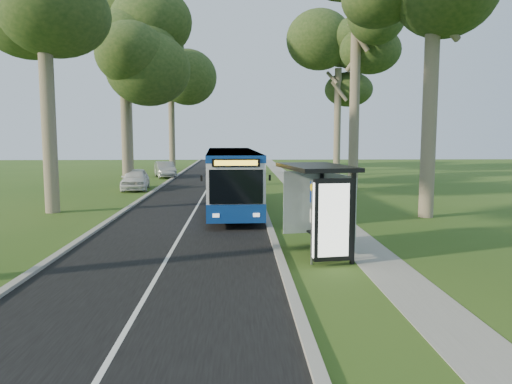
% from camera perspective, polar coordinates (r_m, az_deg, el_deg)
% --- Properties ---
extents(ground, '(120.00, 120.00, 0.00)m').
position_cam_1_polar(ground, '(17.29, 2.26, -6.29)').
color(ground, '#2F5119').
rests_on(ground, ground).
extents(road, '(7.00, 100.00, 0.02)m').
position_cam_1_polar(road, '(27.17, -6.70, -1.58)').
color(road, black).
rests_on(road, ground).
extents(kerb_east, '(0.25, 100.00, 0.12)m').
position_cam_1_polar(kerb_east, '(27.10, 0.69, -1.45)').
color(kerb_east, '#9E9B93').
rests_on(kerb_east, ground).
extents(kerb_west, '(0.25, 100.00, 0.12)m').
position_cam_1_polar(kerb_west, '(27.68, -13.95, -1.48)').
color(kerb_west, '#9E9B93').
rests_on(kerb_west, ground).
extents(centre_line, '(0.12, 100.00, 0.00)m').
position_cam_1_polar(centre_line, '(27.17, -6.70, -1.55)').
color(centre_line, white).
rests_on(centre_line, road).
extents(footpath, '(1.50, 100.00, 0.02)m').
position_cam_1_polar(footpath, '(27.42, 6.97, -1.51)').
color(footpath, gray).
rests_on(footpath, ground).
extents(bus, '(2.89, 11.52, 3.03)m').
position_cam_1_polar(bus, '(25.36, -2.79, 1.42)').
color(bus, white).
rests_on(bus, ground).
extents(bus_stop_sign, '(0.12, 0.35, 2.51)m').
position_cam_1_polar(bus_stop_sign, '(14.79, 6.46, -2.34)').
color(bus_stop_sign, gray).
rests_on(bus_stop_sign, ground).
extents(bus_shelter, '(2.37, 3.62, 2.89)m').
position_cam_1_polar(bus_shelter, '(15.62, 7.67, -0.11)').
color(bus_shelter, black).
rests_on(bus_shelter, ground).
extents(litter_bin, '(0.56, 0.56, 0.97)m').
position_cam_1_polar(litter_bin, '(21.28, 4.52, -2.51)').
color(litter_bin, black).
rests_on(litter_bin, ground).
extents(car_white, '(2.26, 4.60, 1.51)m').
position_cam_1_polar(car_white, '(35.93, -13.63, 1.46)').
color(car_white, white).
rests_on(car_white, ground).
extents(car_silver, '(2.61, 4.51, 1.41)m').
position_cam_1_polar(car_silver, '(45.85, -10.36, 2.55)').
color(car_silver, '#9B9EA2').
rests_on(car_silver, ground).
extents(tree_west_c, '(5.20, 5.20, 13.79)m').
position_cam_1_polar(tree_west_c, '(36.22, -14.93, 16.51)').
color(tree_west_c, '#7A6B56').
rests_on(tree_west_c, ground).
extents(tree_west_d, '(5.20, 5.20, 18.61)m').
position_cam_1_polar(tree_west_d, '(46.91, -14.71, 18.57)').
color(tree_west_d, '#7A6B56').
rests_on(tree_west_d, ground).
extents(tree_west_e, '(5.20, 5.20, 14.38)m').
position_cam_1_polar(tree_west_e, '(55.70, -9.72, 13.52)').
color(tree_west_e, '#7A6B56').
rests_on(tree_west_e, ground).
extents(tree_east_c, '(5.20, 5.20, 16.01)m').
position_cam_1_polar(tree_east_c, '(36.61, 11.41, 19.08)').
color(tree_east_c, '#7A6B56').
rests_on(tree_east_c, ground).
extents(tree_east_d, '(5.20, 5.20, 13.63)m').
position_cam_1_polar(tree_east_d, '(48.12, 9.40, 13.98)').
color(tree_east_d, '#7A6B56').
rests_on(tree_east_d, ground).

